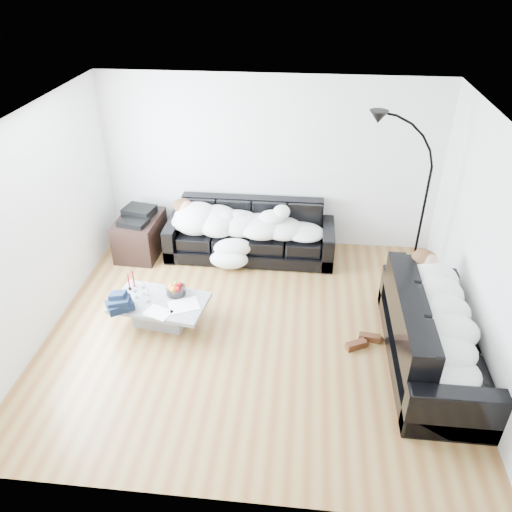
# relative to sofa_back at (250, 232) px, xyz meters

# --- Properties ---
(ground) EXTENTS (5.00, 5.00, 0.00)m
(ground) POSITION_rel_sofa_back_xyz_m (0.24, -1.76, -0.41)
(ground) COLOR brown
(ground) RESTS_ON ground
(wall_back) EXTENTS (5.00, 0.02, 2.60)m
(wall_back) POSITION_rel_sofa_back_xyz_m (0.24, 0.49, 0.89)
(wall_back) COLOR silver
(wall_back) RESTS_ON ground
(wall_left) EXTENTS (0.02, 4.50, 2.60)m
(wall_left) POSITION_rel_sofa_back_xyz_m (-2.26, -1.76, 0.89)
(wall_left) COLOR silver
(wall_left) RESTS_ON ground
(wall_right) EXTENTS (0.02, 4.50, 2.60)m
(wall_right) POSITION_rel_sofa_back_xyz_m (2.74, -1.76, 0.89)
(wall_right) COLOR silver
(wall_right) RESTS_ON ground
(ceiling) EXTENTS (5.00, 5.00, 0.00)m
(ceiling) POSITION_rel_sofa_back_xyz_m (0.24, -1.76, 2.19)
(ceiling) COLOR white
(ceiling) RESTS_ON ground
(sofa_back) EXTENTS (2.50, 0.87, 0.82)m
(sofa_back) POSITION_rel_sofa_back_xyz_m (0.00, 0.00, 0.00)
(sofa_back) COLOR black
(sofa_back) RESTS_ON ground
(sofa_right) EXTENTS (0.95, 2.22, 0.90)m
(sofa_right) POSITION_rel_sofa_back_xyz_m (2.31, -2.10, 0.04)
(sofa_right) COLOR black
(sofa_right) RESTS_ON ground
(sleeper_back) EXTENTS (2.12, 0.73, 0.42)m
(sleeper_back) POSITION_rel_sofa_back_xyz_m (-0.00, -0.05, 0.22)
(sleeper_back) COLOR white
(sleeper_back) RESTS_ON sofa_back
(sleeper_right) EXTENTS (0.80, 1.90, 0.46)m
(sleeper_right) POSITION_rel_sofa_back_xyz_m (2.31, -2.10, 0.24)
(sleeper_right) COLOR white
(sleeper_right) RESTS_ON sofa_right
(teal_cushion) EXTENTS (0.42, 0.38, 0.20)m
(teal_cushion) POSITION_rel_sofa_back_xyz_m (2.25, -1.41, 0.31)
(teal_cushion) COLOR #0B4552
(teal_cushion) RESTS_ON sofa_right
(coffee_table) EXTENTS (1.23, 0.82, 0.33)m
(coffee_table) POSITION_rel_sofa_back_xyz_m (-0.93, -1.73, -0.24)
(coffee_table) COLOR #939699
(coffee_table) RESTS_ON ground
(fruit_bowl) EXTENTS (0.32, 0.32, 0.15)m
(fruit_bowl) POSITION_rel_sofa_back_xyz_m (-0.76, -1.55, 0.00)
(fruit_bowl) COLOR white
(fruit_bowl) RESTS_ON coffee_table
(wine_glass_a) EXTENTS (0.08, 0.08, 0.16)m
(wine_glass_a) POSITION_rel_sofa_back_xyz_m (-1.15, -1.60, 0.00)
(wine_glass_a) COLOR white
(wine_glass_a) RESTS_ON coffee_table
(wine_glass_b) EXTENTS (0.07, 0.07, 0.16)m
(wine_glass_b) POSITION_rel_sofa_back_xyz_m (-1.23, -1.69, 0.01)
(wine_glass_b) COLOR white
(wine_glass_b) RESTS_ON coffee_table
(wine_glass_c) EXTENTS (0.08, 0.08, 0.18)m
(wine_glass_c) POSITION_rel_sofa_back_xyz_m (-1.05, -1.76, 0.01)
(wine_glass_c) COLOR white
(wine_glass_c) RESTS_ON coffee_table
(candle_left) EXTENTS (0.05, 0.05, 0.22)m
(candle_left) POSITION_rel_sofa_back_xyz_m (-1.37, -1.53, 0.04)
(candle_left) COLOR maroon
(candle_left) RESTS_ON coffee_table
(candle_right) EXTENTS (0.05, 0.05, 0.26)m
(candle_right) POSITION_rel_sofa_back_xyz_m (-1.31, -1.49, 0.05)
(candle_right) COLOR maroon
(candle_right) RESTS_ON coffee_table
(newspaper_a) EXTENTS (0.44, 0.40, 0.01)m
(newspaper_a) POSITION_rel_sofa_back_xyz_m (-0.61, -1.79, -0.07)
(newspaper_a) COLOR silver
(newspaper_a) RESTS_ON coffee_table
(newspaper_b) EXTENTS (0.37, 0.32, 0.01)m
(newspaper_b) POSITION_rel_sofa_back_xyz_m (-0.88, -1.95, -0.07)
(newspaper_b) COLOR silver
(newspaper_b) RESTS_ON coffee_table
(navy_jacket) EXTENTS (0.38, 0.35, 0.16)m
(navy_jacket) POSITION_rel_sofa_back_xyz_m (-1.35, -1.94, 0.08)
(navy_jacket) COLOR black
(navy_jacket) RESTS_ON coffee_table
(shoes) EXTENTS (0.50, 0.42, 0.10)m
(shoes) POSITION_rel_sofa_back_xyz_m (1.56, -1.88, -0.36)
(shoes) COLOR #472311
(shoes) RESTS_ON ground
(av_cabinet) EXTENTS (0.64, 0.89, 0.59)m
(av_cabinet) POSITION_rel_sofa_back_xyz_m (-1.68, -0.10, -0.11)
(av_cabinet) COLOR black
(av_cabinet) RESTS_ON ground
(stereo) EXTENTS (0.50, 0.42, 0.13)m
(stereo) POSITION_rel_sofa_back_xyz_m (-1.68, -0.10, 0.25)
(stereo) COLOR black
(stereo) RESTS_ON av_cabinet
(floor_lamp) EXTENTS (0.83, 0.60, 2.12)m
(floor_lamp) POSITION_rel_sofa_back_xyz_m (2.33, -0.48, 0.65)
(floor_lamp) COLOR black
(floor_lamp) RESTS_ON ground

